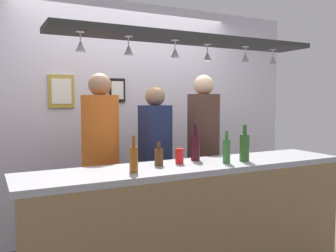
# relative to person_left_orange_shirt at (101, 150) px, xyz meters

# --- Properties ---
(back_wall) EXTENTS (4.40, 0.06, 2.60)m
(back_wall) POSITION_rel_person_left_orange_shirt_xyz_m (0.53, 0.68, 0.24)
(back_wall) COLOR silver
(back_wall) RESTS_ON ground_plane
(bar_counter) EXTENTS (2.70, 0.55, 1.01)m
(bar_counter) POSITION_rel_person_left_orange_shirt_xyz_m (0.53, -0.93, -0.38)
(bar_counter) COLOR #99999E
(bar_counter) RESTS_ON ground_plane
(overhead_glass_rack) EXTENTS (2.20, 0.36, 0.04)m
(overhead_glass_rack) POSITION_rel_person_left_orange_shirt_xyz_m (0.53, -0.72, 0.93)
(overhead_glass_rack) COLOR black
(hanging_wineglass_far_left) EXTENTS (0.07, 0.07, 0.13)m
(hanging_wineglass_far_left) POSITION_rel_person_left_orange_shirt_xyz_m (-0.35, -0.77, 0.81)
(hanging_wineglass_far_left) COLOR silver
(hanging_wineglass_far_left) RESTS_ON overhead_glass_rack
(hanging_wineglass_left) EXTENTS (0.07, 0.07, 0.13)m
(hanging_wineglass_left) POSITION_rel_person_left_orange_shirt_xyz_m (-0.00, -0.74, 0.81)
(hanging_wineglass_left) COLOR silver
(hanging_wineglass_left) RESTS_ON overhead_glass_rack
(hanging_wineglass_center_left) EXTENTS (0.07, 0.07, 0.13)m
(hanging_wineglass_center_left) POSITION_rel_person_left_orange_shirt_xyz_m (0.37, -0.75, 0.81)
(hanging_wineglass_center_left) COLOR silver
(hanging_wineglass_center_left) RESTS_ON overhead_glass_rack
(hanging_wineglass_center) EXTENTS (0.07, 0.07, 0.13)m
(hanging_wineglass_center) POSITION_rel_person_left_orange_shirt_xyz_m (0.70, -0.69, 0.81)
(hanging_wineglass_center) COLOR silver
(hanging_wineglass_center) RESTS_ON overhead_glass_rack
(hanging_wineglass_center_right) EXTENTS (0.07, 0.07, 0.13)m
(hanging_wineglass_center_right) POSITION_rel_person_left_orange_shirt_xyz_m (1.05, -0.73, 0.81)
(hanging_wineglass_center_right) COLOR silver
(hanging_wineglass_center_right) RESTS_ON overhead_glass_rack
(hanging_wineglass_right) EXTENTS (0.07, 0.07, 0.13)m
(hanging_wineglass_right) POSITION_rel_person_left_orange_shirt_xyz_m (1.39, -0.70, 0.81)
(hanging_wineglass_right) COLOR silver
(hanging_wineglass_right) RESTS_ON overhead_glass_rack
(person_left_orange_shirt) EXTENTS (0.34, 0.34, 1.75)m
(person_left_orange_shirt) POSITION_rel_person_left_orange_shirt_xyz_m (0.00, 0.00, 0.00)
(person_left_orange_shirt) COLOR #2D334C
(person_left_orange_shirt) RESTS_ON ground_plane
(person_middle_navy_shirt) EXTENTS (0.34, 0.34, 1.64)m
(person_middle_navy_shirt) POSITION_rel_person_left_orange_shirt_xyz_m (0.55, -0.00, -0.07)
(person_middle_navy_shirt) COLOR #2D334C
(person_middle_navy_shirt) RESTS_ON ground_plane
(person_right_brown_shirt) EXTENTS (0.34, 0.34, 1.77)m
(person_right_brown_shirt) POSITION_rel_person_left_orange_shirt_xyz_m (1.11, -0.00, 0.01)
(person_right_brown_shirt) COLOR #2D334C
(person_right_brown_shirt) RESTS_ON ground_plane
(bottle_beer_green_import) EXTENTS (0.06, 0.06, 0.26)m
(bottle_beer_green_import) POSITION_rel_person_left_orange_shirt_xyz_m (0.77, -0.86, 0.05)
(bottle_beer_green_import) COLOR #336B2D
(bottle_beer_green_import) RESTS_ON bar_counter
(bottle_wine_dark_red) EXTENTS (0.08, 0.08, 0.30)m
(bottle_wine_dark_red) POSITION_rel_person_left_orange_shirt_xyz_m (0.63, -0.63, 0.07)
(bottle_wine_dark_red) COLOR #380F19
(bottle_wine_dark_red) RESTS_ON bar_counter
(bottle_champagne_green) EXTENTS (0.08, 0.08, 0.30)m
(bottle_champagne_green) POSITION_rel_person_left_orange_shirt_xyz_m (0.97, -0.85, 0.07)
(bottle_champagne_green) COLOR #2D5623
(bottle_champagne_green) RESTS_ON bar_counter
(bottle_beer_brown_stubby) EXTENTS (0.07, 0.07, 0.18)m
(bottle_beer_brown_stubby) POSITION_rel_person_left_orange_shirt_xyz_m (0.25, -0.71, 0.02)
(bottle_beer_brown_stubby) COLOR #512D14
(bottle_beer_brown_stubby) RESTS_ON bar_counter
(bottle_beer_amber_tall) EXTENTS (0.06, 0.06, 0.26)m
(bottle_beer_amber_tall) POSITION_rel_person_left_orange_shirt_xyz_m (-0.02, -0.86, 0.05)
(bottle_beer_amber_tall) COLOR brown
(bottle_beer_amber_tall) RESTS_ON bar_counter
(drink_can) EXTENTS (0.07, 0.07, 0.12)m
(drink_can) POSITION_rel_person_left_orange_shirt_xyz_m (0.43, -0.71, 0.01)
(drink_can) COLOR red
(drink_can) RESTS_ON bar_counter
(picture_frame_crest) EXTENTS (0.18, 0.02, 0.26)m
(picture_frame_crest) POSITION_rel_person_left_orange_shirt_xyz_m (0.38, 0.63, 0.56)
(picture_frame_crest) COLOR black
(picture_frame_crest) RESTS_ON back_wall
(picture_frame_caricature) EXTENTS (0.26, 0.02, 0.34)m
(picture_frame_caricature) POSITION_rel_person_left_orange_shirt_xyz_m (-0.22, 0.63, 0.54)
(picture_frame_caricature) COLOR #B29338
(picture_frame_caricature) RESTS_ON back_wall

